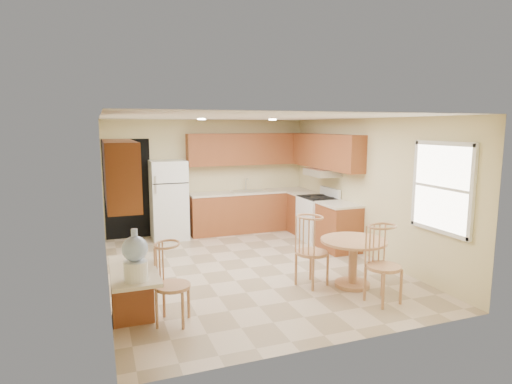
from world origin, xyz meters
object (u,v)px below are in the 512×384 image
object	(u,v)px
stove	(318,218)
water_crock	(135,257)
chair_desk	(174,278)
chair_table_b	(389,259)
chair_table_a	(315,245)
refrigerator	(169,200)
dining_table	(353,256)

from	to	relation	value
stove	water_crock	bearing A→B (deg)	-140.07
chair_desk	chair_table_b	bearing A→B (deg)	106.15
chair_table_a	chair_desk	xyz separation A→B (m)	(-2.15, -0.52, -0.04)
chair_desk	refrigerator	bearing A→B (deg)	-164.42
chair_table_a	water_crock	xyz separation A→B (m)	(-2.60, -0.93, 0.38)
refrigerator	water_crock	bearing A→B (deg)	-103.12
water_crock	chair_desk	bearing A→B (deg)	42.23
chair_table_a	chair_desk	world-z (taller)	chair_table_a
stove	chair_table_b	distance (m)	3.34
refrigerator	water_crock	world-z (taller)	refrigerator
chair_table_b	chair_desk	distance (m)	2.78
stove	water_crock	world-z (taller)	water_crock
stove	chair_table_a	bearing A→B (deg)	-119.38
refrigerator	chair_table_a	bearing A→B (deg)	-66.54
chair_table_b	chair_desk	xyz separation A→B (m)	(-2.75, 0.37, -0.04)
refrigerator	dining_table	bearing A→B (deg)	-60.56
stove	chair_table_a	world-z (taller)	stove
dining_table	water_crock	xyz separation A→B (m)	(-3.15, -0.78, 0.55)
refrigerator	chair_table_a	distance (m)	3.90
stove	dining_table	distance (m)	2.62
dining_table	chair_table_a	world-z (taller)	chair_table_a
chair_table_b	water_crock	distance (m)	3.22
dining_table	chair_table_b	xyz separation A→B (m)	(0.05, -0.75, 0.17)
chair_table_b	refrigerator	bearing A→B (deg)	-73.70
refrigerator	chair_desk	xyz separation A→B (m)	(-0.60, -4.10, -0.23)
chair_table_a	water_crock	world-z (taller)	water_crock
refrigerator	chair_table_b	distance (m)	4.97
dining_table	chair_desk	size ratio (longest dim) A/B	0.98
chair_table_a	chair_table_b	distance (m)	1.08
stove	chair_desk	size ratio (longest dim) A/B	1.11
refrigerator	dining_table	world-z (taller)	refrigerator
refrigerator	water_crock	distance (m)	4.63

